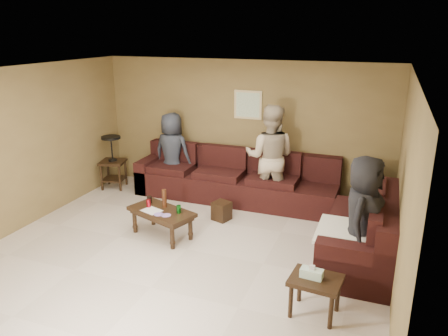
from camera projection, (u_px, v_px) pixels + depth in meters
name	position (u px, v px, depth m)	size (l,w,h in m)	color
room	(183.00, 137.00, 5.75)	(5.60, 5.50, 2.50)	beige
sectional_sofa	(270.00, 199.00, 7.23)	(4.65, 2.90, 0.97)	black
coffee_table	(162.00, 214.00, 6.56)	(1.13, 0.82, 0.71)	black
end_table_left	(113.00, 161.00, 8.53)	(0.56, 0.56, 1.04)	black
side_table_right	(315.00, 283.00, 4.73)	(0.58, 0.49, 0.60)	black
waste_bin	(222.00, 211.00, 7.19)	(0.26, 0.26, 0.31)	black
wall_art	(248.00, 105.00, 7.91)	(0.52, 0.04, 0.52)	tan
person_left	(172.00, 152.00, 8.32)	(0.75, 0.49, 1.53)	#292E39
person_middle	(270.00, 157.00, 7.51)	(0.88, 0.69, 1.82)	tan
person_right	(362.00, 218.00, 5.38)	(0.78, 0.50, 1.59)	black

